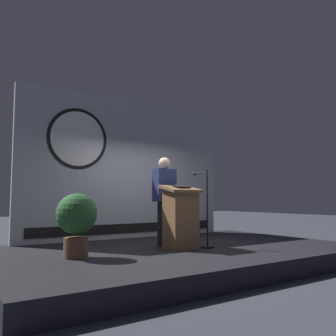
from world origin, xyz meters
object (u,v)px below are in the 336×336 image
at_px(potted_plant, 77,219).
at_px(podium, 181,217).
at_px(speaker_person, 164,200).
at_px(microphone_stand, 206,220).

bearing_deg(potted_plant, podium, -3.28).
bearing_deg(podium, potted_plant, 176.72).
distance_m(speaker_person, potted_plant, 1.87).
xyz_separation_m(microphone_stand, potted_plant, (-2.33, 0.20, 0.09)).
distance_m(podium, speaker_person, 0.56).
bearing_deg(microphone_stand, speaker_person, 131.33).
distance_m(speaker_person, microphone_stand, 0.85).
xyz_separation_m(podium, speaker_person, (-0.03, 0.48, 0.29)).
height_order(podium, potted_plant, podium).
distance_m(microphone_stand, potted_plant, 2.34).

